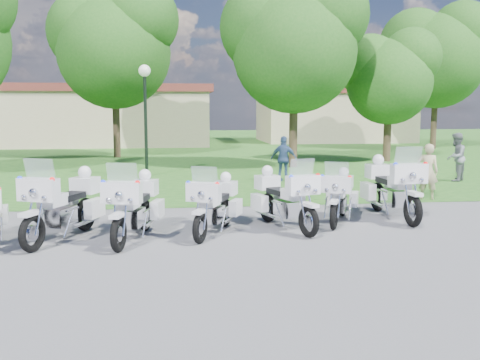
{
  "coord_description": "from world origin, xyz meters",
  "views": [
    {
      "loc": [
        -1.23,
        -10.6,
        2.55
      ],
      "look_at": [
        0.21,
        1.2,
        0.95
      ],
      "focal_mm": 40.0,
      "sensor_mm": 36.0,
      "label": 1
    }
  ],
  "objects": [
    {
      "name": "ground",
      "position": [
        0.0,
        0.0,
        0.0
      ],
      "size": [
        100.0,
        100.0,
        0.0
      ],
      "primitive_type": "plane",
      "color": "#5C5C61",
      "rests_on": "ground"
    },
    {
      "name": "grass_lawn",
      "position": [
        0.0,
        27.0,
        0.0
      ],
      "size": [
        100.0,
        48.0,
        0.01
      ],
      "primitive_type": "cube",
      "color": "#20591C",
      "rests_on": "ground"
    },
    {
      "name": "motorcycle_1",
      "position": [
        -3.4,
        0.02,
        0.69
      ],
      "size": [
        1.39,
        2.34,
        1.66
      ],
      "rotation": [
        0.0,
        0.0,
        2.76
      ],
      "color": "black",
      "rests_on": "ground"
    },
    {
      "name": "motorcycle_2",
      "position": [
        -2.03,
        -0.16,
        0.66
      ],
      "size": [
        1.11,
        2.32,
        1.58
      ],
      "rotation": [
        0.0,
        0.0,
        2.91
      ],
      "color": "black",
      "rests_on": "ground"
    },
    {
      "name": "motorcycle_3",
      "position": [
        -0.43,
        0.15,
        0.61
      ],
      "size": [
        1.25,
        2.03,
        1.45
      ],
      "rotation": [
        0.0,
        0.0,
        2.73
      ],
      "color": "black",
      "rests_on": "ground"
    },
    {
      "name": "motorcycle_4",
      "position": [
        1.05,
        0.44,
        0.65
      ],
      "size": [
        1.24,
        2.23,
        1.56
      ],
      "rotation": [
        0.0,
        0.0,
        3.48
      ],
      "color": "black",
      "rests_on": "ground"
    },
    {
      "name": "motorcycle_5",
      "position": [
        2.44,
        0.93,
        0.6
      ],
      "size": [
        1.25,
        1.98,
        1.43
      ],
      "rotation": [
        0.0,
        0.0,
        2.71
      ],
      "color": "black",
      "rests_on": "ground"
    },
    {
      "name": "motorcycle_6",
      "position": [
        3.8,
        1.26,
        0.72
      ],
      "size": [
        0.89,
        2.57,
        1.73
      ],
      "rotation": [
        0.0,
        0.0,
        3.18
      ],
      "color": "black",
      "rests_on": "ground"
    },
    {
      "name": "lamp_post",
      "position": [
        -2.3,
        9.61,
        3.12
      ],
      "size": [
        0.44,
        0.44,
        4.13
      ],
      "color": "black",
      "rests_on": "ground"
    },
    {
      "name": "tree_1",
      "position": [
        -4.28,
        17.8,
        5.91
      ],
      "size": [
        6.69,
        5.71,
        8.92
      ],
      "color": "#38281C",
      "rests_on": "ground"
    },
    {
      "name": "tree_2",
      "position": [
        3.8,
        12.12,
        5.45
      ],
      "size": [
        6.18,
        5.27,
        8.24
      ],
      "color": "#38281C",
      "rests_on": "ground"
    },
    {
      "name": "tree_3",
      "position": [
        8.87,
        14.11,
        4.16
      ],
      "size": [
        4.72,
        4.03,
        6.3
      ],
      "color": "#38281C",
      "rests_on": "ground"
    },
    {
      "name": "tree_4",
      "position": [
        14.85,
        21.36,
        5.97
      ],
      "size": [
        6.77,
        5.78,
        9.02
      ],
      "color": "#38281C",
      "rests_on": "ground"
    },
    {
      "name": "building_west",
      "position": [
        -6.0,
        28.0,
        2.07
      ],
      "size": [
        14.56,
        8.32,
        4.1
      ],
      "color": "tan",
      "rests_on": "ground"
    },
    {
      "name": "building_east",
      "position": [
        11.0,
        30.0,
        2.07
      ],
      "size": [
        11.44,
        7.28,
        4.1
      ],
      "color": "tan",
      "rests_on": "ground"
    },
    {
      "name": "bystander_a",
      "position": [
        5.78,
        3.5,
        0.78
      ],
      "size": [
        0.68,
        0.58,
        1.57
      ],
      "primitive_type": "imported",
      "rotation": [
        0.0,
        0.0,
        2.71
      ],
      "color": "tan",
      "rests_on": "ground"
    },
    {
      "name": "bystander_b",
      "position": [
        8.51,
        6.94,
        0.85
      ],
      "size": [
        1.03,
        1.04,
        1.69
      ],
      "primitive_type": "imported",
      "rotation": [
        0.0,
        0.0,
        -2.33
      ],
      "color": "slate",
      "rests_on": "ground"
    },
    {
      "name": "bystander_c",
      "position": [
        2.51,
        7.53,
        0.79
      ],
      "size": [
        1.0,
        0.77,
        1.59
      ],
      "primitive_type": "imported",
      "rotation": [
        0.0,
        0.0,
        2.66
      ],
      "color": "#324C7A",
      "rests_on": "ground"
    }
  ]
}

